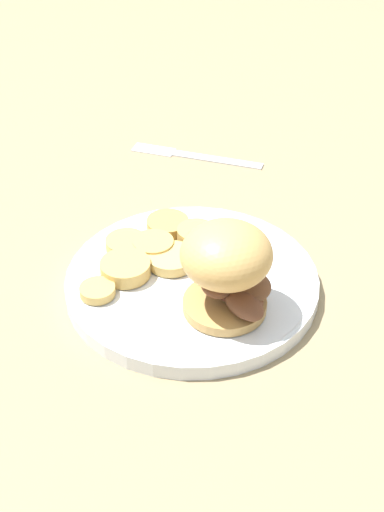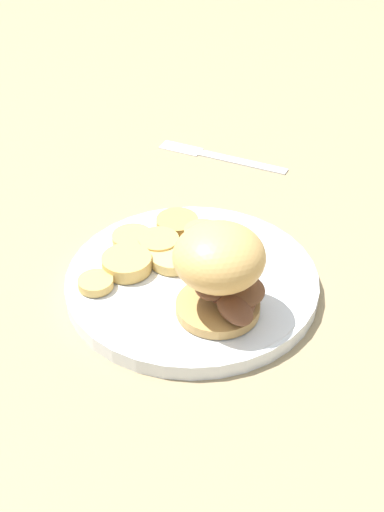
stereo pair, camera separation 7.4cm
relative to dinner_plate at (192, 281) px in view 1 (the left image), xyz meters
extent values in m
plane|color=#937F5B|center=(0.00, 0.00, -0.01)|extent=(4.00, 4.00, 0.00)
cylinder|color=white|center=(0.00, 0.00, 0.00)|extent=(0.27, 0.27, 0.02)
torus|color=white|center=(0.00, 0.00, 0.01)|extent=(0.27, 0.27, 0.01)
cylinder|color=tan|center=(-0.06, -0.01, 0.01)|extent=(0.08, 0.08, 0.01)
ellipsoid|color=#4C281E|center=(-0.02, -0.01, 0.03)|extent=(0.03, 0.04, 0.02)
ellipsoid|color=brown|center=(-0.07, -0.03, 0.03)|extent=(0.04, 0.03, 0.01)
ellipsoid|color=#4C281E|center=(-0.06, -0.02, 0.03)|extent=(0.04, 0.04, 0.02)
ellipsoid|color=brown|center=(-0.06, -0.01, 0.04)|extent=(0.04, 0.03, 0.01)
ellipsoid|color=brown|center=(-0.04, -0.04, 0.03)|extent=(0.04, 0.04, 0.01)
ellipsoid|color=brown|center=(-0.08, -0.03, 0.03)|extent=(0.05, 0.04, 0.02)
ellipsoid|color=brown|center=(-0.06, -0.04, 0.03)|extent=(0.07, 0.06, 0.01)
ellipsoid|color=tan|center=(-0.06, -0.01, 0.08)|extent=(0.09, 0.09, 0.06)
cylinder|color=tan|center=(0.07, 0.05, 0.01)|extent=(0.05, 0.05, 0.01)
cylinder|color=tan|center=(0.05, 0.03, 0.01)|extent=(0.05, 0.05, 0.01)
cylinder|color=tan|center=(0.06, -0.02, 0.02)|extent=(0.04, 0.04, 0.02)
cylinder|color=#DBB766|center=(0.03, 0.01, 0.01)|extent=(0.05, 0.05, 0.01)
cylinder|color=tan|center=(0.02, 0.07, 0.02)|extent=(0.05, 0.05, 0.02)
cylinder|color=tan|center=(0.09, 0.00, 0.01)|extent=(0.05, 0.05, 0.01)
cylinder|color=tan|center=(0.00, 0.10, 0.01)|extent=(0.04, 0.04, 0.01)
cube|color=silver|center=(0.25, -0.12, -0.01)|extent=(0.09, 0.11, 0.00)
cube|color=silver|center=(0.31, -0.04, -0.01)|extent=(0.05, 0.06, 0.00)
camera|label=1|loc=(-0.56, 0.18, 0.48)|focal=50.00mm
camera|label=2|loc=(-0.58, 0.11, 0.48)|focal=50.00mm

